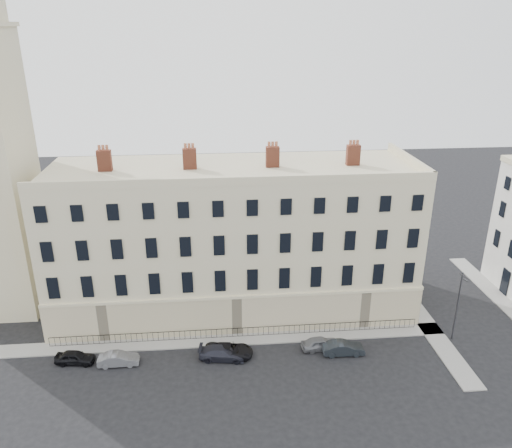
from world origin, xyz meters
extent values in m
plane|color=black|center=(0.00, 0.00, 0.00)|extent=(160.00, 160.00, 0.00)
cube|color=beige|center=(-6.00, 12.00, 7.50)|extent=(36.00, 12.00, 15.00)
cube|color=#C6B594|center=(-6.00, 5.92, 2.00)|extent=(36.10, 0.18, 4.00)
cube|color=#C6B594|center=(12.08, 12.00, 2.00)|extent=(0.18, 12.10, 4.00)
cube|color=beige|center=(-6.00, 6.15, 15.40)|extent=(36.00, 0.35, 0.80)
cube|color=beige|center=(11.85, 12.00, 15.40)|extent=(0.35, 12.00, 0.80)
cube|color=brown|center=(-18.00, 12.00, 16.00)|extent=(1.30, 0.70, 2.00)
cube|color=brown|center=(-10.00, 12.00, 16.00)|extent=(1.30, 0.70, 2.00)
cube|color=brown|center=(-2.00, 12.00, 16.00)|extent=(1.30, 0.70, 2.00)
cube|color=brown|center=(6.00, 12.00, 16.00)|extent=(1.30, 0.70, 2.00)
cube|color=gray|center=(-10.00, 5.00, 0.06)|extent=(48.00, 2.00, 0.12)
cube|color=gray|center=(13.00, 8.00, 0.06)|extent=(2.00, 24.00, 0.12)
cube|color=gray|center=(23.00, 10.00, 0.06)|extent=(2.00, 20.00, 0.12)
cube|color=black|center=(-6.00, 5.40, 1.02)|extent=(35.00, 0.04, 0.04)
cube|color=black|center=(-6.00, 5.40, 0.12)|extent=(35.00, 0.04, 0.04)
imported|color=black|center=(-20.53, 2.80, 0.59)|extent=(3.60, 1.79, 1.18)
imported|color=slate|center=(-16.67, 2.21, 0.59)|extent=(3.59, 1.31, 1.18)
imported|color=#23232E|center=(-7.53, 2.21, 0.62)|extent=(4.45, 2.32, 1.23)
imported|color=black|center=(-6.96, 2.53, 0.61)|extent=(4.60, 2.57, 1.21)
imported|color=slate|center=(1.50, 2.89, 0.60)|extent=(3.67, 1.84, 1.20)
imported|color=#1E2329|center=(3.43, 1.93, 0.63)|extent=(3.83, 1.39, 1.26)
cylinder|color=#323237|center=(14.39, 3.31, 3.55)|extent=(0.14, 0.14, 7.11)
cylinder|color=#323237|center=(14.24, 2.71, 7.02)|extent=(0.41, 1.31, 0.09)
cube|color=#323237|center=(14.09, 2.10, 6.98)|extent=(0.26, 0.47, 0.11)
camera|label=1|loc=(-7.91, -35.04, 27.90)|focal=35.00mm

